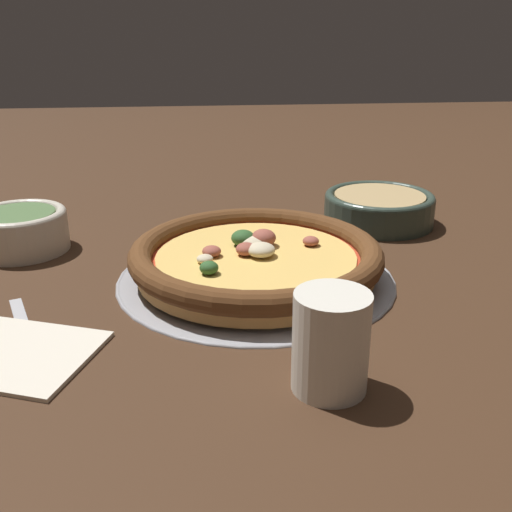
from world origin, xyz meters
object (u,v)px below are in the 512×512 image
(pizza_tray, at_px, (256,276))
(napkin, at_px, (15,352))
(pizza, at_px, (256,258))
(bowl_far, at_px, (20,229))
(bowl_near, at_px, (379,207))
(fork, at_px, (27,338))
(drinking_cup, at_px, (331,342))

(pizza_tray, bearing_deg, napkin, -147.57)
(pizza, distance_m, bowl_far, 0.31)
(pizza, xyz_separation_m, bowl_near, (0.20, 0.18, -0.00))
(napkin, distance_m, fork, 0.03)
(napkin, height_order, fork, napkin)
(napkin, bearing_deg, pizza, 32.48)
(pizza_tray, distance_m, pizza, 0.02)
(pizza_tray, xyz_separation_m, bowl_near, (0.20, 0.18, 0.02))
(drinking_cup, xyz_separation_m, napkin, (-0.26, 0.08, -0.04))
(bowl_far, relative_size, fork, 0.73)
(pizza, height_order, fork, pizza)
(bowl_near, distance_m, bowl_far, 0.49)
(bowl_near, bearing_deg, pizza_tray, -137.18)
(pizza_tray, relative_size, bowl_near, 2.01)
(bowl_near, xyz_separation_m, bowl_far, (-0.49, -0.06, 0.00))
(pizza_tray, distance_m, bowl_near, 0.27)
(bowl_far, bearing_deg, pizza, -23.21)
(bowl_far, bearing_deg, napkin, -77.53)
(pizza, xyz_separation_m, drinking_cup, (0.04, -0.22, 0.02))
(bowl_far, distance_m, drinking_cup, 0.47)
(bowl_near, relative_size, fork, 0.98)
(bowl_near, distance_m, fork, 0.52)
(pizza_tray, bearing_deg, pizza, 117.54)
(pizza_tray, height_order, bowl_near, bowl_near)
(bowl_far, height_order, drinking_cup, drinking_cup)
(napkin, bearing_deg, bowl_far, 102.47)
(pizza, xyz_separation_m, napkin, (-0.23, -0.15, -0.02))
(drinking_cup, bearing_deg, bowl_far, 133.18)
(bowl_near, bearing_deg, napkin, -142.39)
(bowl_near, relative_size, napkin, 0.95)
(bowl_near, bearing_deg, drinking_cup, -111.85)
(pizza, bearing_deg, pizza_tray, -62.46)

